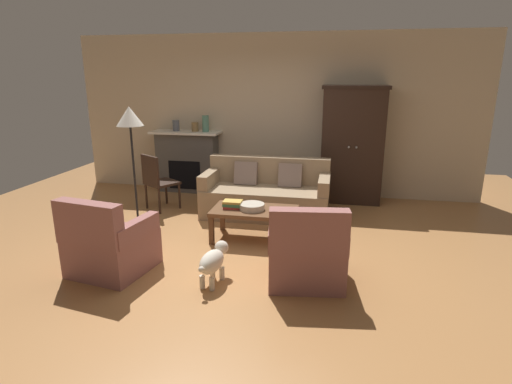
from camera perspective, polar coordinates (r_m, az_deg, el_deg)
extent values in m
plane|color=#B27A47|center=(5.36, -2.10, -7.17)|extent=(9.60, 9.60, 0.00)
cube|color=beige|center=(7.47, 2.34, 10.51)|extent=(7.20, 0.10, 2.80)
cube|color=#4C4947|center=(7.75, -9.46, 4.07)|extent=(1.10, 0.36, 1.08)
cube|color=black|center=(7.62, -9.87, 2.32)|extent=(0.60, 0.01, 0.52)
cube|color=white|center=(7.63, -9.70, 8.16)|extent=(1.26, 0.48, 0.04)
cube|color=black|center=(7.11, 13.15, 6.12)|extent=(1.00, 0.52, 1.88)
cube|color=black|center=(7.02, 13.66, 13.94)|extent=(1.06, 0.55, 0.06)
sphere|color=#ADAFB5|center=(6.83, 12.73, 6.08)|extent=(0.04, 0.04, 0.04)
sphere|color=#ADAFB5|center=(6.84, 13.73, 6.02)|extent=(0.04, 0.04, 0.04)
cube|color=#937A5B|center=(6.33, 1.32, -1.38)|extent=(1.90, 0.84, 0.44)
cube|color=#937A5B|center=(6.54, 1.86, 3.09)|extent=(1.90, 0.18, 0.42)
cube|color=#937A5B|center=(6.44, -6.40, 1.89)|extent=(0.16, 0.80, 0.22)
cube|color=#937A5B|center=(6.15, 9.44, 1.10)|extent=(0.16, 0.80, 0.22)
cube|color=#7F6B60|center=(6.48, -1.40, 2.61)|extent=(0.36, 0.19, 0.37)
cube|color=#7F6B60|center=(6.37, 4.76, 2.32)|extent=(0.36, 0.19, 0.37)
cube|color=brown|center=(5.36, -0.21, -2.63)|extent=(1.10, 0.60, 0.05)
cube|color=brown|center=(5.32, -6.18, -5.29)|extent=(0.06, 0.06, 0.37)
cube|color=brown|center=(5.12, 4.85, -6.10)|extent=(0.06, 0.06, 0.37)
cube|color=brown|center=(5.78, -4.67, -3.48)|extent=(0.06, 0.06, 0.37)
cube|color=brown|center=(5.60, 5.46, -4.14)|extent=(0.06, 0.06, 0.37)
cylinder|color=beige|center=(5.32, -0.57, -2.04)|extent=(0.33, 0.33, 0.08)
cube|color=#B73833|center=(5.40, -3.17, -2.06)|extent=(0.25, 0.18, 0.03)
cube|color=#427A4C|center=(5.39, -3.24, -1.71)|extent=(0.24, 0.17, 0.04)
cube|color=gold|center=(5.38, -3.26, -1.35)|extent=(0.24, 0.18, 0.03)
cylinder|color=#565B66|center=(7.69, -11.01, 9.02)|extent=(0.12, 0.12, 0.19)
cylinder|color=olive|center=(7.56, -8.45, 8.92)|extent=(0.13, 0.13, 0.17)
cylinder|color=slate|center=(7.49, -7.00, 9.38)|extent=(0.12, 0.12, 0.29)
cube|color=#935B56|center=(4.86, -19.16, -7.89)|extent=(0.88, 0.88, 0.42)
cube|color=#935B56|center=(4.49, -22.18, -4.12)|extent=(0.78, 0.29, 0.46)
cube|color=#935B56|center=(4.55, -16.30, -5.06)|extent=(0.24, 0.71, 0.20)
cube|color=#935B56|center=(4.96, -22.42, -3.89)|extent=(0.24, 0.71, 0.20)
cube|color=#935B56|center=(4.43, 6.90, -9.42)|extent=(0.85, 0.85, 0.42)
cube|color=#935B56|center=(3.98, 7.34, -5.59)|extent=(0.77, 0.26, 0.46)
cube|color=#935B56|center=(4.35, 11.41, -5.72)|extent=(0.21, 0.71, 0.20)
cube|color=#935B56|center=(4.30, 2.63, -5.62)|extent=(0.21, 0.71, 0.20)
cube|color=black|center=(6.78, -12.87, 1.24)|extent=(0.61, 0.61, 0.04)
cylinder|color=black|center=(6.79, -10.54, -0.58)|extent=(0.04, 0.04, 0.41)
cylinder|color=black|center=(7.09, -12.32, 0.03)|extent=(0.04, 0.04, 0.41)
cylinder|color=black|center=(6.59, -13.23, -1.24)|extent=(0.04, 0.04, 0.41)
cylinder|color=black|center=(6.90, -14.94, -0.58)|extent=(0.04, 0.04, 0.41)
cube|color=black|center=(6.62, -14.45, 2.97)|extent=(0.39, 0.27, 0.45)
cylinder|color=black|center=(6.20, -15.96, -4.41)|extent=(0.26, 0.26, 0.02)
cylinder|color=black|center=(6.00, -16.47, 2.03)|extent=(0.03, 0.03, 1.46)
cone|color=white|center=(5.86, -17.12, 10.01)|extent=(0.36, 0.36, 0.26)
ellipsoid|color=beige|center=(4.31, -6.14, -9.57)|extent=(0.26, 0.43, 0.22)
sphere|color=beige|center=(4.48, -4.80, -7.66)|extent=(0.15, 0.15, 0.15)
cylinder|color=beige|center=(4.51, -6.03, -10.92)|extent=(0.06, 0.06, 0.14)
cylinder|color=beige|center=(4.47, -4.74, -11.16)|extent=(0.06, 0.06, 0.14)
cylinder|color=beige|center=(4.32, -7.46, -12.24)|extent=(0.06, 0.06, 0.14)
cylinder|color=beige|center=(4.28, -6.12, -12.51)|extent=(0.06, 0.06, 0.14)
sphere|color=beige|center=(4.12, -7.59, -10.59)|extent=(0.06, 0.06, 0.06)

